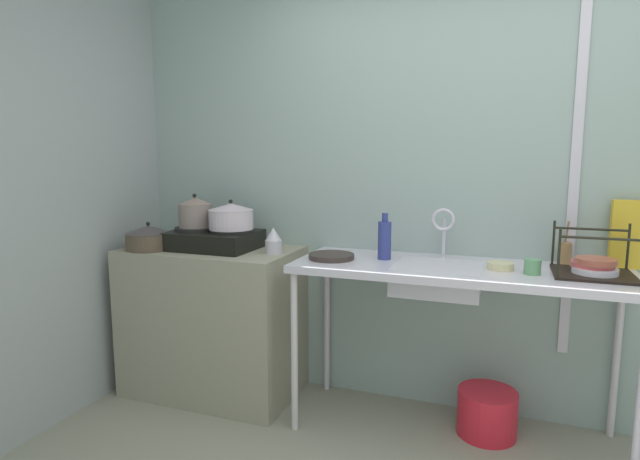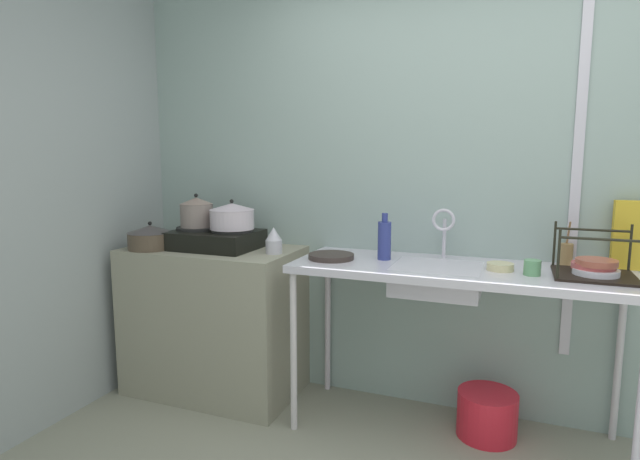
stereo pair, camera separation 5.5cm
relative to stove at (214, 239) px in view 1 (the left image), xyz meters
name	(u,v)px [view 1 (the left image)]	position (x,y,z in m)	size (l,w,h in m)	color
wall_back	(486,171)	(1.54, 0.35, 0.42)	(5.12, 0.10, 2.77)	#91A5A0
wall_metal_strip	(577,144)	(1.98, 0.29, 0.56)	(0.05, 0.01, 2.22)	silver
counter_concrete	(213,320)	(-0.02, 0.00, -0.51)	(1.04, 0.60, 0.91)	gray
counter_sink	(456,279)	(1.44, 0.00, -0.13)	(1.67, 0.60, 0.91)	silver
stove	(214,239)	(0.00, 0.00, 0.00)	(0.52, 0.39, 0.13)	black
pot_on_left_burner	(195,212)	(-0.13, 0.00, 0.16)	(0.20, 0.20, 0.21)	gray
pot_on_right_burner	(231,216)	(0.13, 0.00, 0.14)	(0.27, 0.27, 0.18)	silver
pot_beside_stove	(149,238)	(-0.35, -0.16, 0.01)	(0.27, 0.27, 0.17)	#4D3F30
percolator	(273,241)	(0.41, -0.02, 0.01)	(0.10, 0.10, 0.15)	silver
sink_basin	(437,278)	(1.34, -0.01, -0.13)	(0.44, 0.38, 0.14)	silver
faucet	(443,224)	(1.34, 0.17, 0.13)	(0.12, 0.07, 0.28)	silver
frying_pan	(331,256)	(0.77, -0.04, -0.05)	(0.25, 0.25, 0.03)	#352B27
dish_rack	(594,267)	(2.06, 0.01, -0.02)	(0.35, 0.33, 0.24)	black
cup_by_rack	(532,267)	(1.79, -0.06, -0.02)	(0.08, 0.08, 0.07)	#5F9B67
small_bowl_on_drainboard	(500,266)	(1.64, -0.01, -0.04)	(0.13, 0.13, 0.04)	beige
bottle_by_sink	(385,240)	(1.05, 0.05, 0.05)	(0.07, 0.07, 0.25)	navy
cereal_box	(627,234)	(2.23, 0.25, 0.11)	(0.15, 0.06, 0.34)	gold
utensil_jar	(565,253)	(1.96, 0.25, 0.00)	(0.06, 0.06, 0.23)	#9A7749
bucket_on_floor	(487,413)	(1.62, 0.05, -0.85)	(0.31, 0.31, 0.24)	red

